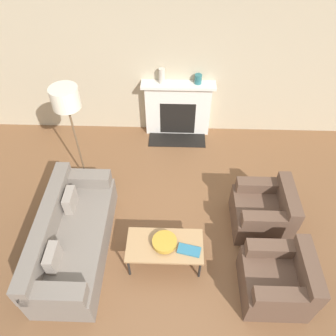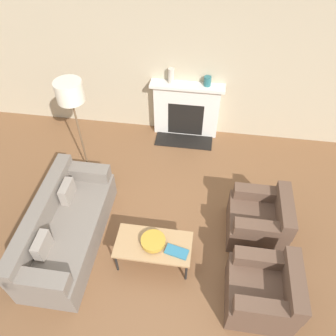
{
  "view_description": "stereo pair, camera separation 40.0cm",
  "coord_description": "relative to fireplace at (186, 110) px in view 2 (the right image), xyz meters",
  "views": [
    {
      "loc": [
        -0.1,
        -2.05,
        4.23
      ],
      "look_at": [
        -0.22,
        1.56,
        0.45
      ],
      "focal_mm": 35.0,
      "sensor_mm": 36.0,
      "label": 1
    },
    {
      "loc": [
        0.3,
        -2.02,
        4.23
      ],
      "look_at": [
        -0.22,
        1.56,
        0.45
      ],
      "focal_mm": 35.0,
      "sensor_mm": 36.0,
      "label": 2
    }
  ],
  "objects": [
    {
      "name": "mantel_vase_center_left",
      "position": [
        0.34,
        0.01,
        0.65
      ],
      "size": [
        0.13,
        0.13,
        0.17
      ],
      "color": "#28666B",
      "rests_on": "fireplace"
    },
    {
      "name": "armchair_far",
      "position": [
        1.29,
        -2.16,
        -0.23
      ],
      "size": [
        0.81,
        0.8,
        0.76
      ],
      "rotation": [
        0.0,
        0.0,
        -1.57
      ],
      "color": "brown",
      "rests_on": "ground_plane"
    },
    {
      "name": "bowl",
      "position": [
        -0.14,
        -2.8,
        -0.07
      ],
      "size": [
        0.33,
        0.33,
        0.08
      ],
      "color": "#BC8E2D",
      "rests_on": "coffee_table"
    },
    {
      "name": "book",
      "position": [
        0.18,
        -2.89,
        -0.11
      ],
      "size": [
        0.32,
        0.21,
        0.02
      ],
      "rotation": [
        0.0,
        0.0,
        -0.22
      ],
      "color": "teal",
      "rests_on": "coffee_table"
    },
    {
      "name": "wall_back",
      "position": [
        0.08,
        0.14,
        0.92
      ],
      "size": [
        18.0,
        0.06,
        2.9
      ],
      "color": "#BCAD8E",
      "rests_on": "ground_plane"
    },
    {
      "name": "couch",
      "position": [
        -1.42,
        -2.69,
        -0.23
      ],
      "size": [
        0.83,
        1.99,
        0.78
      ],
      "rotation": [
        0.0,
        0.0,
        1.57
      ],
      "color": "slate",
      "rests_on": "ground_plane"
    },
    {
      "name": "floor_lamp",
      "position": [
        -1.54,
        -1.35,
        1.0
      ],
      "size": [
        0.4,
        0.4,
        1.83
      ],
      "color": "brown",
      "rests_on": "ground_plane"
    },
    {
      "name": "ground_plane",
      "position": [
        0.08,
        -3.01,
        -0.53
      ],
      "size": [
        18.0,
        18.0,
        0.0
      ],
      "primitive_type": "plane",
      "color": "brown"
    },
    {
      "name": "coffee_table",
      "position": [
        -0.14,
        -2.82,
        -0.16
      ],
      "size": [
        1.02,
        0.52,
        0.41
      ],
      "color": "tan",
      "rests_on": "ground_plane"
    },
    {
      "name": "fireplace",
      "position": [
        0.0,
        0.0,
        0.0
      ],
      "size": [
        1.33,
        0.59,
        1.1
      ],
      "color": "silver",
      "rests_on": "ground_plane"
    },
    {
      "name": "mantel_vase_left",
      "position": [
        -0.29,
        0.01,
        0.7
      ],
      "size": [
        0.11,
        0.11,
        0.27
      ],
      "color": "beige",
      "rests_on": "fireplace"
    },
    {
      "name": "armchair_near",
      "position": [
        1.29,
        -3.21,
        -0.23
      ],
      "size": [
        0.81,
        0.8,
        0.76
      ],
      "rotation": [
        0.0,
        0.0,
        -1.57
      ],
      "color": "brown",
      "rests_on": "ground_plane"
    }
  ]
}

